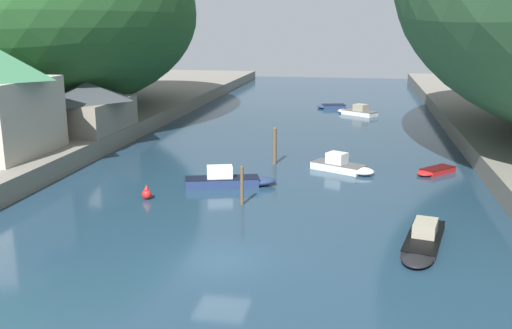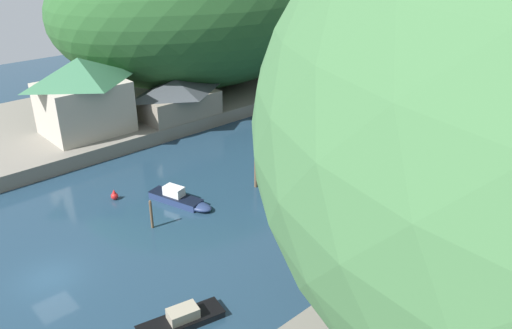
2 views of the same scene
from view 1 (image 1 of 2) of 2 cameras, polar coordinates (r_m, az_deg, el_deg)
The scene contains 15 objects.
water_surface at distance 55.87m, azimuth 3.87°, elevation 2.61°, with size 130.00×130.00×0.00m, color #1E384C.
left_bank at distance 64.05m, azimuth -19.95°, elevation 3.96°, with size 22.00×120.00×1.53m.
hillside_left at distance 67.42m, azimuth -19.78°, elevation 14.05°, with size 30.19×42.26×20.93m.
boathouse_shed at distance 53.74m, azimuth -16.53°, elevation 5.71°, with size 6.36×9.71×4.37m.
boat_white_cruiser at distance 43.82m, azimuth 8.74°, elevation -0.15°, with size 5.19×3.76×1.37m.
boat_near_quay at distance 30.14m, azimuth 16.35°, elevation -7.33°, with size 2.91×6.65×1.12m.
boat_yellow_tender at distance 39.39m, azimuth -2.53°, elevation -1.56°, with size 6.42×3.13×1.46m.
boat_moored_right at distance 71.42m, azimuth 10.00°, elevation 5.25°, with size 5.39×4.60×1.35m.
boat_small_dinghy at distance 76.49m, azimuth 7.44°, elevation 5.78°, with size 4.03×2.80×0.48m.
boat_far_upstream at distance 44.74m, azimuth 17.38°, elevation -0.63°, with size 3.34×3.46×0.40m.
mooring_post_nearest at distance 35.18m, azimuth -1.41°, elevation -2.09°, with size 0.22×0.22×2.49m.
mooring_post_fourth at distance 45.39m, azimuth 1.88°, elevation 1.90°, with size 0.32×0.32×2.98m.
channel_buoy_near at distance 37.20m, azimuth -10.87°, elevation -2.86°, with size 0.64×0.64×0.96m.
person_on_quay at distance 52.43m, azimuth -16.27°, elevation 4.11°, with size 0.26×0.40×1.69m.
person_by_boathouse at distance 42.64m, azimuth -23.01°, elevation 1.38°, with size 0.35×0.43×1.69m.
Camera 1 is at (6.17, -24.43, 10.99)m, focal length 40.00 mm.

